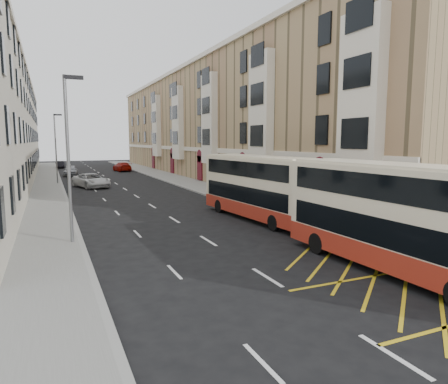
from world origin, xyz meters
name	(u,v)px	position (x,y,z in m)	size (l,w,h in m)	color
ground	(338,321)	(0.00, 0.00, 0.00)	(200.00, 200.00, 0.00)	black
pavement_right	(209,189)	(8.00, 30.00, 0.07)	(4.00, 120.00, 0.15)	slate
pavement_left	(48,197)	(-7.50, 30.00, 0.07)	(3.00, 120.00, 0.15)	slate
kerb_right	(191,190)	(6.00, 30.00, 0.07)	(0.25, 120.00, 0.15)	gray
kerb_left	(66,196)	(-6.00, 30.00, 0.07)	(0.25, 120.00, 0.15)	gray
road_markings	(110,180)	(0.00, 45.00, 0.01)	(10.00, 110.00, 0.01)	silver
terrace_right	(214,124)	(14.88, 45.38, 7.52)	(10.75, 79.00, 15.25)	tan
guard_railing	(364,230)	(6.25, 5.75, 0.86)	(0.06, 6.56, 1.01)	#BD0619
street_lamp_near	(69,150)	(-6.35, 12.00, 4.64)	(0.93, 0.18, 8.00)	slate
street_lamp_far	(56,145)	(-6.35, 42.00, 4.64)	(0.93, 0.18, 8.00)	slate
double_decker_front	(398,218)	(4.83, 2.50, 2.15)	(2.69, 10.63, 4.22)	beige
double_decker_rear	(258,187)	(5.00, 13.96, 2.10)	(3.21, 10.48, 4.12)	beige
pedestrian_far	(429,239)	(7.25, 3.00, 0.98)	(0.98, 0.41, 1.67)	black
white_van	(91,181)	(-3.10, 36.95, 0.77)	(2.54, 5.51, 1.53)	silver
car_silver	(71,171)	(-4.37, 53.18, 0.79)	(1.86, 4.61, 1.57)	#919398
car_dark	(61,165)	(-5.20, 71.72, 0.66)	(1.39, 3.98, 1.31)	black
car_red	(122,167)	(4.00, 59.28, 0.76)	(2.13, 5.24, 1.52)	#980D04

